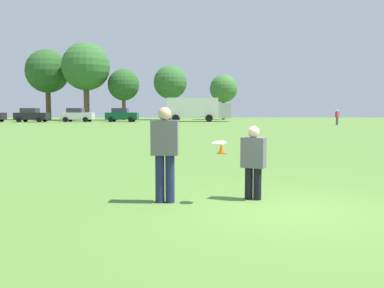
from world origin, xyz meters
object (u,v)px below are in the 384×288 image
at_px(parked_car_mid_left, 32,115).
at_px(box_truck, 197,109).
at_px(bystander_sideline_watcher, 337,116).
at_px(traffic_cone, 222,148).
at_px(player_defender, 253,159).
at_px(parked_car_center, 77,115).
at_px(player_thrower, 165,149).
at_px(frisbee, 219,143).
at_px(parked_car_mid_right, 122,115).

xyz_separation_m(parked_car_mid_left, box_truck, (21.60, 1.97, 0.83)).
xyz_separation_m(parked_car_mid_left, bystander_sideline_watcher, (36.44, -9.63, 0.01)).
bearing_deg(box_truck, traffic_cone, -89.32).
bearing_deg(bystander_sideline_watcher, box_truck, 142.00).
bearing_deg(parked_car_mid_left, traffic_cone, -59.65).
height_order(player_defender, bystander_sideline_watcher, bystander_sideline_watcher).
relative_size(traffic_cone, parked_car_center, 0.11).
height_order(player_thrower, player_defender, player_thrower).
bearing_deg(player_defender, frisbee, -152.44).
bearing_deg(parked_car_center, parked_car_mid_left, -171.78).
bearing_deg(parked_car_mid_right, player_defender, -77.35).
xyz_separation_m(player_thrower, player_defender, (1.70, 0.27, -0.22)).
xyz_separation_m(player_thrower, parked_car_mid_right, (-8.80, 47.07, -0.09)).
relative_size(parked_car_center, box_truck, 0.50).
distance_m(parked_car_mid_left, parked_car_center, 5.77).
bearing_deg(frisbee, player_defender, 27.56).
height_order(traffic_cone, box_truck, box_truck).
height_order(player_thrower, parked_car_mid_left, parked_car_mid_left).
bearing_deg(box_truck, parked_car_mid_left, -174.80).
height_order(frisbee, box_truck, box_truck).
distance_m(player_thrower, parked_car_mid_right, 47.89).
bearing_deg(box_truck, frisbee, -90.23).
xyz_separation_m(player_defender, parked_car_mid_right, (-10.50, 46.80, 0.13)).
bearing_deg(parked_car_mid_left, bystander_sideline_watcher, -14.80).
xyz_separation_m(player_thrower, traffic_cone, (1.68, 8.48, -0.78)).
height_order(frisbee, parked_car_mid_left, parked_car_mid_left).
xyz_separation_m(frisbee, parked_car_mid_left, (-21.41, 46.28, -0.21)).
distance_m(player_thrower, parked_car_mid_left, 50.49).
distance_m(frisbee, parked_car_center, 49.65).
distance_m(player_thrower, player_defender, 1.74).
height_order(player_defender, box_truck, box_truck).
bearing_deg(bystander_sideline_watcher, parked_car_center, 161.22).
distance_m(frisbee, parked_car_mid_right, 48.17).
bearing_deg(parked_car_mid_right, parked_car_mid_left, -175.62).
xyz_separation_m(parked_car_center, parked_car_mid_right, (5.88, 0.06, 0.00)).
bearing_deg(parked_car_mid_left, parked_car_mid_right, 4.38).
bearing_deg(traffic_cone, parked_car_center, 113.01).
relative_size(parked_car_mid_left, bystander_sideline_watcher, 2.57).
height_order(player_defender, frisbee, player_defender).
bearing_deg(player_thrower, player_defender, 8.98).
bearing_deg(parked_car_mid_left, player_thrower, -66.17).
xyz_separation_m(player_defender, parked_car_mid_left, (-22.10, 45.91, 0.13)).
bearing_deg(player_defender, parked_car_mid_right, 102.65).
height_order(player_thrower, box_truck, box_truck).
relative_size(parked_car_center, bystander_sideline_watcher, 2.57).
bearing_deg(frisbee, parked_car_mid_left, 114.82).
distance_m(parked_car_center, bystander_sideline_watcher, 32.46).
distance_m(player_defender, traffic_cone, 8.23).
relative_size(traffic_cone, parked_car_mid_left, 0.11).
xyz_separation_m(frisbee, bystander_sideline_watcher, (15.04, 36.65, -0.21)).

